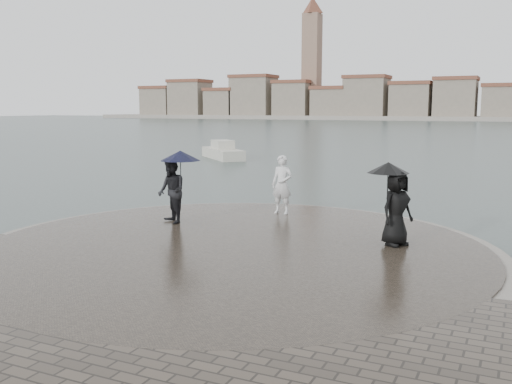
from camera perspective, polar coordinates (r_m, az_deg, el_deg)
The scene contains 7 objects.
ground at distance 10.81m, azimuth -11.12°, elevation -11.05°, with size 400.00×400.00×0.00m, color #2B3835.
kerb_ring at distance 13.60m, azimuth -2.35°, elevation -6.11°, with size 12.50×12.50×0.32m, color gray.
quay_tip at distance 13.60m, azimuth -2.35°, elevation -6.03°, with size 11.90×11.90×0.36m, color #2D261E.
statue at distance 17.37m, azimuth 2.62°, elevation 0.76°, with size 0.65×0.43×1.79m, color silver.
visitor_left at distance 16.04m, azimuth -8.23°, elevation 0.96°, with size 1.37×1.20×2.04m.
visitor_right at distance 13.72m, azimuth 13.70°, elevation -0.66°, with size 1.22×1.11×1.95m.
far_skyline at distance 169.34m, azimuth 21.27°, elevation 8.55°, with size 260.00×20.00×37.00m.
Camera 1 is at (6.11, -8.17, 3.57)m, focal length 40.00 mm.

